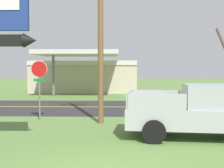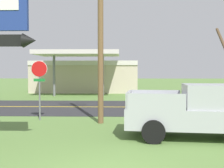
{
  "view_description": "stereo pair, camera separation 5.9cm",
  "coord_description": "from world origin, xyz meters",
  "px_view_note": "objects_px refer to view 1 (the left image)",
  "views": [
    {
      "loc": [
        0.34,
        -5.85,
        2.43
      ],
      "look_at": [
        0.0,
        8.0,
        1.8
      ],
      "focal_mm": 44.95,
      "sensor_mm": 36.0,
      "label": 1
    },
    {
      "loc": [
        0.4,
        -5.85,
        2.43
      ],
      "look_at": [
        0.0,
        8.0,
        1.8
      ],
      "focal_mm": 44.95,
      "sensor_mm": 36.0,
      "label": 2
    }
  ],
  "objects_px": {
    "stop_sign": "(39,79)",
    "pickup_silver_parked_on_lawn": "(200,112)",
    "utility_pole": "(101,14)",
    "gas_station": "(85,75)"
  },
  "relations": [
    {
      "from": "stop_sign",
      "to": "pickup_silver_parked_on_lawn",
      "type": "distance_m",
      "value": 7.81
    },
    {
      "from": "utility_pole",
      "to": "gas_station",
      "type": "relative_size",
      "value": 0.79
    },
    {
      "from": "utility_pole",
      "to": "pickup_silver_parked_on_lawn",
      "type": "bearing_deg",
      "value": -36.93
    },
    {
      "from": "gas_station",
      "to": "stop_sign",
      "type": "bearing_deg",
      "value": -89.65
    },
    {
      "from": "utility_pole",
      "to": "pickup_silver_parked_on_lawn",
      "type": "height_order",
      "value": "utility_pole"
    },
    {
      "from": "pickup_silver_parked_on_lawn",
      "to": "stop_sign",
      "type": "bearing_deg",
      "value": 152.72
    },
    {
      "from": "utility_pole",
      "to": "gas_station",
      "type": "distance_m",
      "value": 20.53
    },
    {
      "from": "stop_sign",
      "to": "utility_pole",
      "type": "xyz_separation_m",
      "value": [
        3.08,
        -0.69,
        3.04
      ]
    },
    {
      "from": "stop_sign",
      "to": "utility_pole",
      "type": "height_order",
      "value": "utility_pole"
    },
    {
      "from": "gas_station",
      "to": "pickup_silver_parked_on_lawn",
      "type": "height_order",
      "value": "gas_station"
    }
  ]
}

